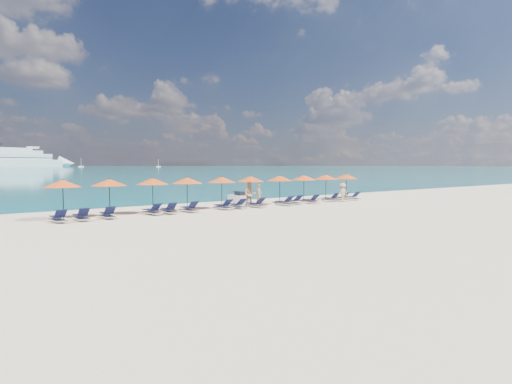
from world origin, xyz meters
TOP-DOWN VIEW (x-y plane):
  - ground at (0.00, 0.00)m, footprint 1400.00×1400.00m
  - cruise_ship at (78.88, 619.93)m, footprint 131.51×45.45m
  - sailboat_near at (126.35, 537.18)m, footprint 6.09×2.03m
  - sailboat_far at (212.32, 499.05)m, footprint 5.38×1.79m
  - jetski at (2.26, 8.40)m, footprint 1.24×2.55m
  - beachgoer_a at (2.13, 5.48)m, footprint 0.69×0.61m
  - beachgoer_b at (0.84, 4.89)m, footprint 1.00×0.91m
  - beachgoer_c at (9.11, 3.29)m, footprint 1.03×0.49m
  - umbrella_0 at (-11.94, 5.29)m, footprint 2.10×2.10m
  - umbrella_1 at (-9.32, 5.30)m, footprint 2.10×2.10m
  - umbrella_2 at (-6.53, 5.36)m, footprint 2.10×2.10m
  - umbrella_3 at (-4.08, 5.33)m, footprint 2.10×2.10m
  - umbrella_4 at (-1.38, 5.23)m, footprint 2.10×2.10m
  - umbrella_5 at (1.23, 5.32)m, footprint 2.10×2.10m
  - umbrella_6 at (4.06, 5.29)m, footprint 2.10×2.10m
  - umbrella_7 at (6.68, 5.32)m, footprint 2.10×2.10m
  - umbrella_8 at (9.29, 5.34)m, footprint 2.10×2.10m
  - umbrella_9 at (11.90, 5.34)m, footprint 2.10×2.10m
  - lounger_0 at (-12.52, 3.88)m, footprint 0.68×1.72m
  - lounger_1 at (-11.34, 3.90)m, footprint 0.65×1.71m
  - lounger_2 at (-9.88, 3.98)m, footprint 0.69×1.72m
  - lounger_3 at (-7.09, 4.21)m, footprint 0.79×1.75m
  - lounger_4 at (-6.04, 4.09)m, footprint 0.75×1.74m
  - lounger_5 at (-4.57, 4.14)m, footprint 0.68×1.72m
  - lounger_6 at (-1.94, 4.17)m, footprint 0.72×1.73m
  - lounger_7 at (-0.81, 4.11)m, footprint 0.67×1.72m
  - lounger_8 at (0.75, 4.00)m, footprint 0.74×1.74m
  - lounger_9 at (3.37, 3.93)m, footprint 0.71×1.73m
  - lounger_10 at (4.56, 4.17)m, footprint 0.68×1.72m
  - lounger_11 at (6.06, 3.87)m, footprint 0.77×1.75m
  - lounger_12 at (8.69, 4.18)m, footprint 0.75×1.74m
  - lounger_13 at (9.87, 4.18)m, footprint 0.79×1.75m
  - lounger_14 at (11.40, 4.26)m, footprint 0.72×1.73m

SIDE VIEW (x-z plane):
  - ground at x=0.00m, z-range 0.00..0.00m
  - lounger_0 at x=-12.52m, z-range -0.09..0.56m
  - lounger_1 at x=-11.34m, z-range -0.09..0.56m
  - lounger_2 at x=-9.88m, z-range -0.09..0.56m
  - lounger_3 at x=-7.09m, z-range -0.09..0.56m
  - lounger_4 at x=-6.04m, z-range -0.09..0.56m
  - lounger_5 at x=-4.57m, z-range -0.09..0.56m
  - lounger_6 at x=-1.94m, z-range -0.09..0.56m
  - lounger_7 at x=-0.81m, z-range -0.09..0.56m
  - lounger_8 at x=0.75m, z-range -0.09..0.56m
  - lounger_9 at x=3.37m, z-range -0.09..0.56m
  - lounger_10 at x=4.56m, z-range -0.09..0.56m
  - lounger_11 at x=6.06m, z-range -0.09..0.56m
  - lounger_12 at x=8.69m, z-range -0.09..0.56m
  - lounger_13 at x=9.87m, z-range -0.09..0.56m
  - lounger_14 at x=11.40m, z-range -0.09..0.56m
  - jetski at x=2.26m, z-range -0.08..0.79m
  - beachgoer_c at x=9.11m, z-range 0.00..1.58m
  - beachgoer_a at x=2.13m, z-range 0.00..1.60m
  - beachgoer_b at x=0.84m, z-range 0.00..1.78m
  - sailboat_far at x=212.32m, z-range -3.92..5.95m
  - sailboat_near at x=126.35m, z-range -4.43..6.73m
  - umbrella_0 at x=-11.94m, z-range 0.88..3.16m
  - umbrella_1 at x=-9.32m, z-range 0.88..3.16m
  - umbrella_2 at x=-6.53m, z-range 0.88..3.16m
  - umbrella_3 at x=-4.08m, z-range 0.88..3.16m
  - umbrella_4 at x=-1.38m, z-range 0.88..3.16m
  - umbrella_5 at x=1.23m, z-range 0.88..3.16m
  - umbrella_6 at x=4.06m, z-range 0.88..3.16m
  - umbrella_7 at x=6.68m, z-range 0.88..3.16m
  - umbrella_8 at x=9.29m, z-range 0.88..3.16m
  - umbrella_9 at x=11.90m, z-range 0.88..3.16m
  - cruise_ship at x=78.88m, z-range -8.68..27.51m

